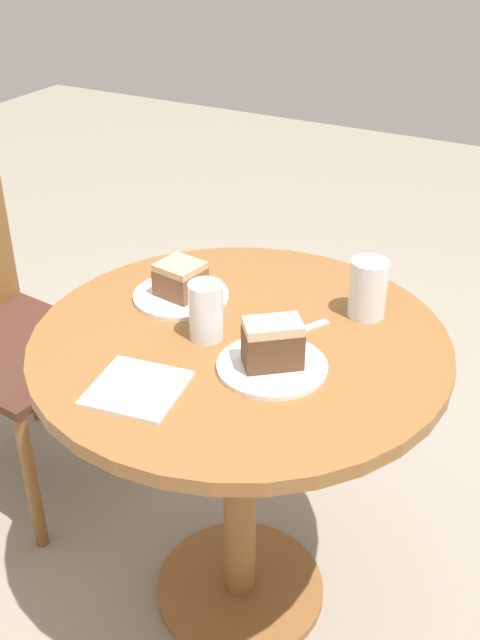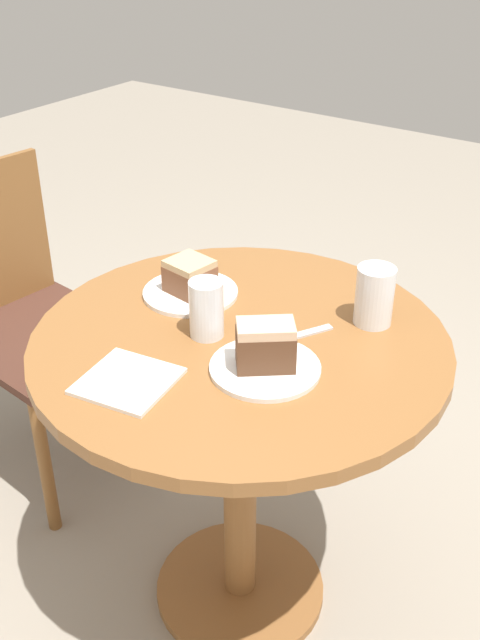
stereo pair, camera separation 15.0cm
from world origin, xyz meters
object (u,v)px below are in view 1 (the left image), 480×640
Objects in this scene: plate_far at (181,296)px; cake_slice_far at (180,279)px; plate_near at (272,366)px; glass_lemonade at (206,314)px; glass_water at (368,291)px; cake_slice_near at (273,343)px.

cake_slice_far is at bearing 90.00° from plate_far.
cake_slice_far is (0.15, 0.30, 0.04)m from plate_near.
glass_lemonade is at bearing -130.48° from cake_slice_far.
glass_lemonade is 0.35m from glass_water.
plate_near is at bearing -102.98° from glass_lemonade.
glass_water is at bearing -72.10° from plate_far.
plate_far is 0.04m from cake_slice_far.
cake_slice_far reaches higher than plate_near.
cake_slice_near is at bearing -116.87° from cake_slice_far.
glass_lemonade reaches higher than cake_slice_near.
plate_far is at bearing 49.52° from glass_lemonade.
glass_water is (0.28, -0.09, 0.05)m from plate_near.
cake_slice_far is 0.41m from glass_water.
plate_far is 1.67× the size of cake_slice_near.
cake_slice_near is 1.23× the size of cake_slice_far.
plate_far is 0.18m from glass_lemonade.
glass_water is (0.24, -0.25, 0.00)m from glass_lemonade.
cake_slice_far is at bearing 49.52° from glass_lemonade.
glass_water reaches higher than plate_far.
cake_slice_far is at bearing 107.90° from glass_water.
glass_water reaches higher than cake_slice_near.
plate_far is 1.76× the size of glass_lemonade.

